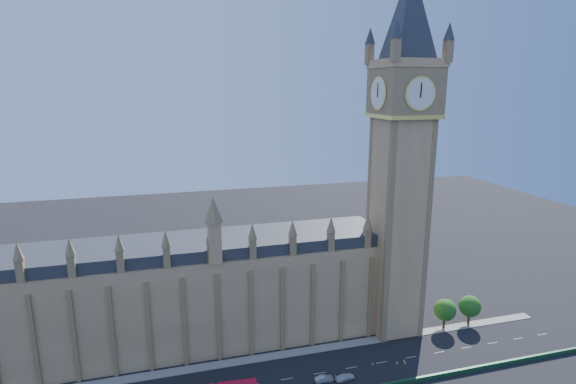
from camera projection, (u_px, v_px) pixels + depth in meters
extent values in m
plane|color=black|center=(270.00, 382.00, 102.20)|extent=(400.00, 400.00, 0.00)
cube|color=#AA8252|center=(154.00, 302.00, 113.53)|extent=(120.00, 20.00, 25.00)
cube|color=#2D3035|center=(150.00, 250.00, 110.35)|extent=(120.00, 18.00, 3.00)
cube|color=#AA8252|center=(397.00, 229.00, 118.58)|extent=(12.00, 12.00, 58.00)
cube|color=olive|center=(405.00, 93.00, 110.62)|extent=(14.00, 14.00, 12.00)
cylinder|color=silver|center=(420.00, 94.00, 103.91)|extent=(7.20, 0.30, 7.20)
cube|color=#AA8252|center=(406.00, 64.00, 109.03)|extent=(14.50, 14.50, 2.00)
cube|color=gray|center=(261.00, 358.00, 111.10)|extent=(160.00, 3.00, 0.16)
cylinder|color=#382619|center=(444.00, 322.00, 124.59)|extent=(0.70, 0.70, 4.00)
sphere|color=#255416|center=(445.00, 310.00, 123.80)|extent=(6.00, 6.00, 6.00)
sphere|color=#255416|center=(447.00, 307.00, 124.15)|extent=(4.38, 4.38, 4.38)
cylinder|color=#382619|center=(469.00, 318.00, 126.67)|extent=(0.70, 0.70, 4.00)
sphere|color=#255416|center=(470.00, 306.00, 125.87)|extent=(6.00, 6.00, 6.00)
sphere|color=#255416|center=(472.00, 304.00, 126.22)|extent=(4.38, 4.38, 4.38)
imported|color=#989B9F|center=(324.00, 379.00, 102.25)|extent=(4.26, 1.59, 1.39)
imported|color=silver|center=(345.00, 377.00, 102.77)|extent=(4.92, 2.51, 1.37)
cube|color=black|center=(373.00, 365.00, 108.25)|extent=(0.43, 0.43, 0.04)
cone|color=#F8480D|center=(373.00, 364.00, 108.18)|extent=(0.48, 0.48, 0.65)
cylinder|color=white|center=(373.00, 364.00, 108.16)|extent=(0.31, 0.31, 0.11)
cube|color=black|center=(405.00, 364.00, 108.64)|extent=(0.53, 0.53, 0.04)
cone|color=orange|center=(405.00, 363.00, 108.56)|extent=(0.58, 0.58, 0.74)
cylinder|color=white|center=(405.00, 363.00, 108.53)|extent=(0.36, 0.36, 0.13)
cube|color=black|center=(397.00, 364.00, 108.72)|extent=(0.49, 0.49, 0.04)
cone|color=orange|center=(397.00, 363.00, 108.65)|extent=(0.54, 0.54, 0.64)
cylinder|color=white|center=(397.00, 363.00, 108.63)|extent=(0.31, 0.31, 0.11)
cube|color=black|center=(404.00, 362.00, 109.46)|extent=(0.43, 0.43, 0.04)
cone|color=red|center=(404.00, 361.00, 109.38)|extent=(0.47, 0.47, 0.72)
cylinder|color=white|center=(404.00, 361.00, 109.36)|extent=(0.35, 0.35, 0.12)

